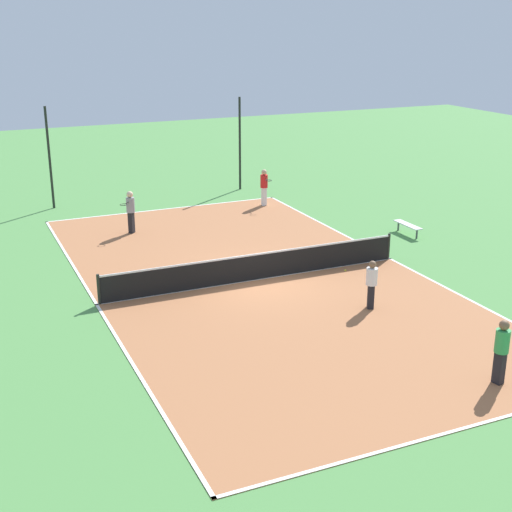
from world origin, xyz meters
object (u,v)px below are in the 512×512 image
object	(u,v)px
player_coach_red	(264,185)
player_far_green	(502,347)
player_near_white	(372,282)
tennis_ball_midcourt	(345,270)
player_baseline_gray	(131,209)
tennis_net	(256,266)
fence_post_back_right	(240,144)
tennis_ball_right_alley	(322,249)
fence_post_back_left	(50,158)
bench	(408,226)

from	to	relation	value
player_coach_red	player_far_green	bearing A→B (deg)	-3.21
player_near_white	tennis_ball_midcourt	size ratio (longest dim) A/B	23.34
player_baseline_gray	tennis_net	bearing A→B (deg)	60.39
player_far_green	tennis_ball_midcourt	distance (m)	8.87
player_baseline_gray	fence_post_back_right	size ratio (longest dim) A/B	0.37
tennis_ball_right_alley	fence_post_back_left	xyz separation A→B (m)	(-8.69, 11.15, 2.39)
tennis_net	fence_post_back_left	size ratio (longest dim) A/B	2.29
player_near_white	fence_post_back_left	world-z (taller)	fence_post_back_left
player_coach_red	fence_post_back_left	xyz separation A→B (m)	(-9.51, 3.76, 1.39)
bench	player_baseline_gray	xyz separation A→B (m)	(-10.71, 4.95, 0.69)
bench	tennis_ball_midcourt	distance (m)	5.70
tennis_net	fence_post_back_left	bearing A→B (deg)	110.50
player_near_white	tennis_ball_right_alley	distance (m)	6.07
player_far_green	tennis_ball_midcourt	bearing A→B (deg)	-14.19
tennis_ball_midcourt	fence_post_back_left	world-z (taller)	fence_post_back_left
player_baseline_gray	fence_post_back_right	world-z (taller)	fence_post_back_right
player_baseline_gray	fence_post_back_right	distance (m)	9.50
tennis_ball_right_alley	player_baseline_gray	bearing A→B (deg)	139.35
bench	fence_post_back_right	xyz separation A→B (m)	(-3.26, 10.67, 2.05)
tennis_ball_right_alley	tennis_net	bearing A→B (deg)	-152.37
fence_post_back_right	fence_post_back_left	bearing A→B (deg)	180.00
player_baseline_gray	tennis_ball_midcourt	distance (m)	9.93
tennis_ball_midcourt	player_coach_red	bearing A→B (deg)	82.68
tennis_ball_midcourt	tennis_ball_right_alley	xyz separation A→B (m)	(0.44, 2.51, 0.00)
player_far_green	player_coach_red	distance (m)	18.80
tennis_ball_midcourt	fence_post_back_left	bearing A→B (deg)	121.11
player_far_green	tennis_ball_midcourt	size ratio (longest dim) A/B	25.31
tennis_ball_midcourt	tennis_ball_right_alley	size ratio (longest dim) A/B	1.00
player_far_green	player_coach_red	world-z (taller)	player_coach_red
tennis_ball_midcourt	fence_post_back_right	bearing A→B (deg)	83.41
tennis_net	player_baseline_gray	world-z (taller)	player_baseline_gray
player_near_white	player_baseline_gray	bearing A→B (deg)	-129.76
tennis_net	player_near_white	world-z (taller)	player_near_white
player_baseline_gray	player_far_green	xyz separation A→B (m)	(5.10, -16.72, -0.07)
tennis_ball_midcourt	fence_post_back_left	size ratio (longest dim) A/B	0.01
tennis_ball_right_alley	bench	bearing A→B (deg)	6.25
player_coach_red	bench	bearing A→B (deg)	30.33
player_coach_red	tennis_ball_midcourt	xyz separation A→B (m)	(-1.27, -9.90, -1.00)
tennis_ball_right_alley	player_coach_red	bearing A→B (deg)	83.61
player_coach_red	player_near_white	bearing A→B (deg)	-6.96
player_coach_red	tennis_ball_right_alley	size ratio (longest dim) A/B	26.25
tennis_ball_right_alley	fence_post_back_left	bearing A→B (deg)	127.91
player_near_white	player_coach_red	xyz separation A→B (m)	(2.33, 13.21, 0.14)
player_near_white	player_far_green	xyz separation A→B (m)	(0.28, -5.48, 0.09)
tennis_net	player_coach_red	xyz separation A→B (m)	(4.60, 9.37, 0.52)
tennis_net	fence_post_back_right	size ratio (longest dim) A/B	2.29
tennis_ball_midcourt	fence_post_back_left	xyz separation A→B (m)	(-8.24, 13.66, 2.39)
fence_post_back_left	tennis_ball_midcourt	bearing A→B (deg)	-58.89
player_coach_red	tennis_ball_midcourt	size ratio (longest dim) A/B	26.25
tennis_ball_right_alley	fence_post_back_left	distance (m)	14.34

